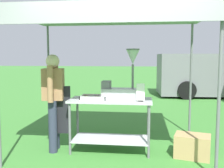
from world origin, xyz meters
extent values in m
plane|color=#3D7F33|center=(0.00, 6.00, 0.00)|extent=(70.00, 70.00, 0.00)
cylinder|color=slate|center=(1.28, 0.15, 1.11)|extent=(0.04, 0.04, 2.22)
cylinder|color=slate|center=(-1.67, 2.14, 1.11)|extent=(0.04, 0.04, 2.22)
cylinder|color=slate|center=(1.28, 2.14, 1.11)|extent=(0.04, 0.04, 2.22)
cube|color=#939399|center=(-0.19, 1.15, 2.25)|extent=(3.15, 2.19, 0.05)
cube|color=#939399|center=(-0.19, 0.06, 2.11)|extent=(3.15, 0.02, 0.24)
cube|color=#B7B7BC|center=(-0.19, 1.00, 0.86)|extent=(1.35, 0.60, 0.04)
cube|color=#B7B7BC|center=(-0.19, 1.00, 0.20)|extent=(1.25, 0.55, 0.02)
cylinder|color=slate|center=(-0.82, 0.75, 0.42)|extent=(0.04, 0.04, 0.84)
cylinder|color=slate|center=(0.43, 0.75, 0.42)|extent=(0.04, 0.04, 0.84)
cylinder|color=slate|center=(-0.82, 1.25, 0.42)|extent=(0.04, 0.04, 0.84)
cylinder|color=slate|center=(0.43, 1.25, 0.42)|extent=(0.04, 0.04, 0.84)
cube|color=#B7B7BC|center=(-0.45, 0.92, 0.88)|extent=(0.42, 0.30, 0.01)
cube|color=#B7B7BC|center=(-0.45, 0.77, 0.92)|extent=(0.42, 0.01, 0.06)
cube|color=#B7B7BC|center=(-0.45, 1.06, 0.92)|extent=(0.42, 0.01, 0.06)
cube|color=#B7B7BC|center=(-0.66, 0.92, 0.92)|extent=(0.01, 0.30, 0.06)
cube|color=#B7B7BC|center=(-0.25, 0.92, 0.92)|extent=(0.01, 0.30, 0.06)
torus|color=#EAB251|center=(-0.39, 0.83, 0.90)|extent=(0.12, 0.12, 0.03)
torus|color=#EAB251|center=(-0.33, 0.98, 0.90)|extent=(0.12, 0.12, 0.03)
torus|color=#EAB251|center=(-0.30, 0.89, 0.90)|extent=(0.10, 0.10, 0.03)
torus|color=#EAB251|center=(-0.60, 1.00, 0.90)|extent=(0.12, 0.12, 0.03)
torus|color=#EAB251|center=(-0.49, 0.92, 0.90)|extent=(0.10, 0.10, 0.03)
torus|color=#EAB251|center=(-0.44, 0.98, 0.90)|extent=(0.11, 0.11, 0.03)
torus|color=#EAB251|center=(-0.55, 0.84, 0.90)|extent=(0.11, 0.11, 0.03)
cube|color=#B7B7BC|center=(-0.05, 1.00, 0.97)|extent=(0.56, 0.28, 0.18)
cube|color=slate|center=(-0.26, 1.00, 1.12)|extent=(0.14, 0.22, 0.12)
cylinder|color=slate|center=(0.17, 1.00, 1.25)|extent=(0.04, 0.04, 0.40)
cone|color=#B7B7BC|center=(0.17, 1.00, 1.56)|extent=(0.20, 0.20, 0.22)
cylinder|color=slate|center=(0.17, 1.00, 1.69)|extent=(0.21, 0.21, 0.02)
cube|color=black|center=(0.30, 0.83, 0.88)|extent=(0.08, 0.05, 0.02)
cube|color=white|center=(0.30, 0.83, 1.03)|extent=(0.13, 0.02, 0.27)
cylinder|color=#2D3347|center=(-1.15, 1.01, 0.43)|extent=(0.14, 0.14, 0.86)
cylinder|color=#2D3347|center=(-1.12, 0.81, 0.43)|extent=(0.14, 0.14, 0.86)
cube|color=#9E704C|center=(-1.14, 0.91, 1.12)|extent=(0.37, 0.26, 0.52)
cube|color=black|center=(-1.02, 0.93, 0.69)|extent=(0.32, 0.06, 0.80)
cylinder|color=#9E704C|center=(-1.17, 1.13, 1.15)|extent=(0.10, 0.10, 0.58)
cylinder|color=#9E704C|center=(-1.11, 0.69, 1.15)|extent=(0.10, 0.10, 0.58)
sphere|color=beige|center=(-1.14, 0.91, 1.50)|extent=(0.22, 0.22, 0.22)
cube|color=tan|center=(1.12, 0.86, 0.18)|extent=(0.60, 0.48, 0.36)
cube|color=slate|center=(3.43, 7.65, 0.89)|extent=(5.01, 2.13, 1.60)
cube|color=#1E2833|center=(1.51, 7.56, 1.29)|extent=(0.17, 1.62, 0.70)
cylinder|color=black|center=(1.94, 6.65, 0.34)|extent=(0.69, 0.27, 0.68)
cylinder|color=black|center=(1.86, 8.51, 0.34)|extent=(0.69, 0.27, 0.68)
camera|label=1|loc=(0.34, -3.22, 1.57)|focal=41.83mm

